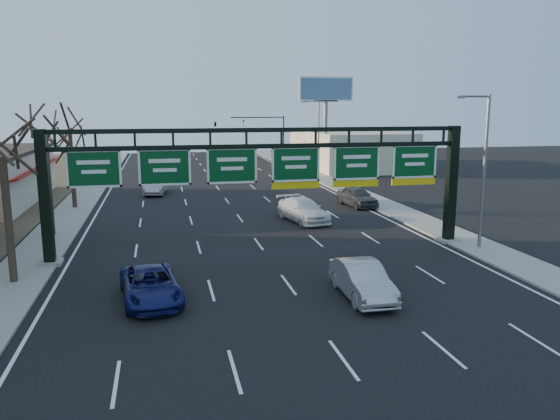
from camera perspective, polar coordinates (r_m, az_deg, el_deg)
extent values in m
plane|color=black|center=(24.37, 1.97, -9.26)|extent=(160.00, 160.00, 0.00)
cube|color=gray|center=(43.55, -21.53, -0.95)|extent=(3.00, 120.00, 0.12)
cube|color=gray|center=(46.79, 11.12, 0.38)|extent=(3.00, 120.00, 0.12)
cube|color=white|center=(43.36, -4.60, -0.34)|extent=(21.60, 120.00, 0.01)
cube|color=black|center=(31.11, -23.33, 1.12)|extent=(0.55, 0.55, 7.20)
cube|color=gray|center=(31.83, -22.86, -5.10)|extent=(1.20, 1.20, 0.20)
cube|color=black|center=(35.16, 17.45, 2.53)|extent=(0.55, 0.55, 7.20)
cube|color=gray|center=(35.80, 17.13, -3.02)|extent=(1.20, 1.20, 0.20)
cube|color=black|center=(30.73, -1.68, 8.36)|extent=(23.40, 0.25, 0.25)
cube|color=black|center=(30.78, -1.68, 6.69)|extent=(23.40, 0.25, 0.25)
cube|color=#043F19|center=(30.53, -18.87, 4.10)|extent=(2.80, 0.10, 2.00)
cube|color=#043F19|center=(30.34, -11.95, 4.41)|extent=(2.80, 0.10, 2.00)
cube|color=#043F19|center=(30.59, -5.05, 4.65)|extent=(2.80, 0.10, 2.00)
cube|color=#043F19|center=(31.26, 1.64, 4.82)|extent=(2.80, 0.10, 2.00)
cube|color=yellow|center=(31.41, 1.63, 2.60)|extent=(2.80, 0.10, 0.40)
cube|color=#043F19|center=(32.35, 7.99, 4.92)|extent=(2.80, 0.10, 2.00)
cube|color=yellow|center=(32.49, 7.93, 2.78)|extent=(2.80, 0.10, 0.40)
cube|color=#043F19|center=(33.80, 13.85, 4.96)|extent=(2.80, 0.10, 2.00)
cube|color=yellow|center=(33.94, 13.76, 2.91)|extent=(2.80, 0.10, 0.40)
cube|color=maroon|center=(52.53, -24.14, 4.00)|extent=(1.20, 18.00, 0.40)
cube|color=#BFB89E|center=(76.83, 7.22, 6.34)|extent=(12.00, 20.00, 5.00)
cylinder|color=#32251B|center=(28.54, -26.53, -0.84)|extent=(0.36, 0.36, 6.08)
cylinder|color=#32251B|center=(38.13, -23.03, 2.68)|extent=(0.36, 0.36, 6.84)
cylinder|color=#32251B|center=(47.95, -20.89, 4.10)|extent=(0.36, 0.36, 6.46)
cylinder|color=slate|center=(33.81, 20.55, 3.77)|extent=(0.20, 0.20, 9.00)
cylinder|color=slate|center=(33.13, 19.73, 11.33)|extent=(1.80, 0.12, 0.12)
cube|color=slate|center=(32.66, 18.35, 11.34)|extent=(0.50, 0.22, 0.15)
cylinder|color=slate|center=(64.91, 4.03, 7.47)|extent=(0.20, 0.20, 9.00)
cylinder|color=slate|center=(64.56, 3.30, 11.37)|extent=(1.80, 0.12, 0.12)
cube|color=slate|center=(64.32, 2.51, 11.33)|extent=(0.50, 0.22, 0.15)
cylinder|color=slate|center=(70.39, 4.76, 7.62)|extent=(0.50, 0.50, 9.00)
cube|color=slate|center=(70.29, 4.82, 11.28)|extent=(3.00, 0.30, 0.20)
cube|color=white|center=(70.32, 4.84, 12.50)|extent=(7.00, 0.30, 3.00)
cube|color=#4C6E99|center=(70.13, 4.89, 12.51)|extent=(6.60, 0.05, 2.60)
cylinder|color=black|center=(79.28, 0.37, 7.28)|extent=(0.18, 0.18, 7.00)
cylinder|color=black|center=(78.39, -2.37, 9.65)|extent=(7.60, 0.14, 0.14)
imported|color=black|center=(78.08, -3.83, 9.04)|extent=(0.20, 0.20, 1.00)
imported|color=black|center=(77.58, -6.79, 8.98)|extent=(0.54, 0.54, 1.62)
imported|color=navy|center=(24.54, -13.37, -7.65)|extent=(2.97, 5.39, 1.43)
imported|color=#A4A4A8|center=(24.57, 8.56, -7.24)|extent=(1.74, 4.84, 1.59)
imported|color=white|center=(40.30, 2.44, 0.01)|extent=(3.36, 5.99, 1.64)
imported|color=#3B3D40|center=(46.70, 8.05, 1.41)|extent=(2.59, 5.08, 1.66)
imported|color=#A1A1A5|center=(53.96, -12.82, 2.49)|extent=(2.42, 5.14, 1.63)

